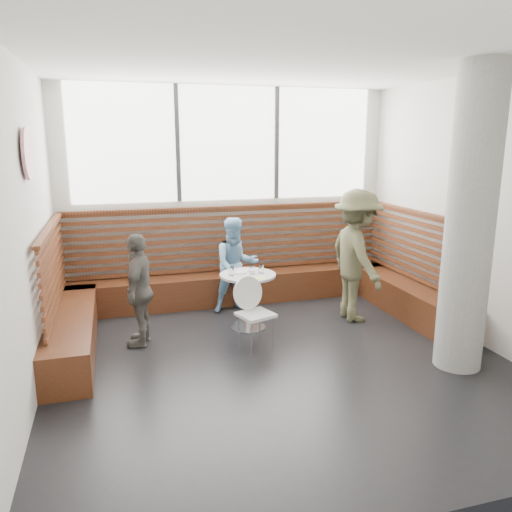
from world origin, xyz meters
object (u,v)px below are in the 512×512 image
object	(u,v)px
child_back	(236,265)
adult_man	(356,256)
cafe_table	(248,290)
child_left	(139,290)
concrete_column	(470,222)
cafe_chair	(254,307)

from	to	relation	value
child_back	adult_man	bearing A→B (deg)	-30.64
cafe_table	adult_man	xyz separation A→B (m)	(1.52, -0.05, 0.37)
child_left	adult_man	bearing A→B (deg)	108.73
concrete_column	cafe_chair	world-z (taller)	concrete_column
cafe_table	cafe_chair	distance (m)	0.56
cafe_chair	child_left	world-z (taller)	child_left
child_left	child_back	bearing A→B (deg)	138.45
concrete_column	child_back	world-z (taller)	concrete_column
adult_man	child_back	distance (m)	1.70
cafe_table	child_back	bearing A→B (deg)	88.25
cafe_chair	child_back	world-z (taller)	child_back
concrete_column	cafe_chair	size ratio (longest dim) A/B	3.81
cafe_chair	adult_man	xyz separation A→B (m)	(1.59, 0.51, 0.41)
adult_man	child_back	size ratio (longest dim) A/B	1.32
cafe_table	cafe_chair	xyz separation A→B (m)	(-0.07, -0.56, -0.04)
cafe_chair	cafe_table	bearing A→B (deg)	63.72
adult_man	child_back	bearing A→B (deg)	63.41
cafe_table	cafe_chair	world-z (taller)	cafe_chair
child_back	cafe_table	bearing A→B (deg)	-95.03
adult_man	cafe_chair	bearing A→B (deg)	108.48
cafe_table	child_back	xyz separation A→B (m)	(0.02, 0.73, 0.15)
adult_man	child_back	world-z (taller)	adult_man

